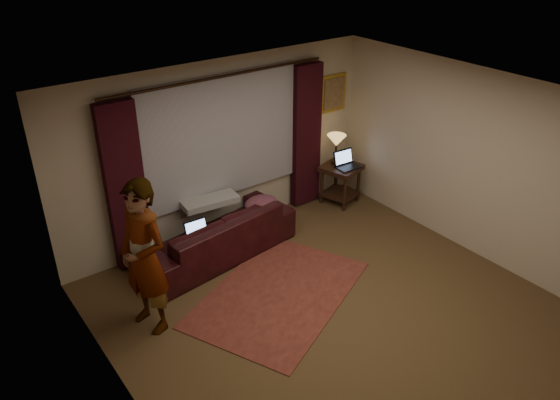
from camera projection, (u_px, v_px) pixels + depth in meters
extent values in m
cube|color=#523C22|center=(332.00, 312.00, 6.68)|extent=(5.00, 5.00, 0.01)
cube|color=silver|center=(344.00, 107.00, 5.44)|extent=(5.00, 5.00, 0.02)
cube|color=#BEB198|center=(220.00, 149.00, 7.83)|extent=(5.00, 0.02, 2.60)
cube|color=#BEB198|center=(550.00, 348.00, 4.29)|extent=(5.00, 0.02, 2.60)
cube|color=#BEB198|center=(123.00, 306.00, 4.74)|extent=(0.02, 5.00, 2.60)
cube|color=#BEB198|center=(475.00, 164.00, 7.37)|extent=(0.02, 5.00, 2.60)
cube|color=#9998A0|center=(222.00, 138.00, 7.69)|extent=(2.50, 0.05, 1.80)
cube|color=black|center=(125.00, 188.00, 7.02)|extent=(0.50, 0.14, 2.30)
cube|color=black|center=(306.00, 136.00, 8.59)|extent=(0.50, 0.14, 2.30)
cylinder|color=black|center=(221.00, 77.00, 7.24)|extent=(0.04, 0.04, 3.40)
cube|color=gold|center=(333.00, 93.00, 8.70)|extent=(0.50, 0.04, 0.60)
imported|color=black|center=(215.00, 226.00, 7.56)|extent=(2.40, 1.27, 0.93)
cube|color=#9C9B96|center=(209.00, 186.00, 7.62)|extent=(0.83, 0.40, 0.09)
ellipsoid|color=brown|center=(261.00, 204.00, 7.89)|extent=(0.58, 0.49, 0.22)
cube|color=brown|center=(278.00, 294.00, 6.97)|extent=(2.77, 2.39, 0.01)
cube|color=black|center=(340.00, 184.00, 9.02)|extent=(0.71, 0.71, 0.66)
imported|color=#9C9B96|center=(144.00, 258.00, 6.03)|extent=(0.68, 0.68, 1.88)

